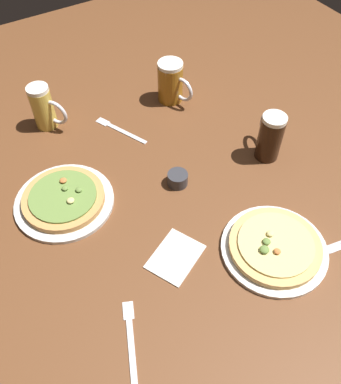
% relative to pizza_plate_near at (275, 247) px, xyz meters
% --- Properties ---
extents(ground_plane, '(2.40, 2.40, 0.03)m').
position_rel_pizza_plate_near_xyz_m(ground_plane, '(-0.13, 0.29, -0.03)').
color(ground_plane, brown).
extents(pizza_plate_near, '(0.27, 0.27, 0.05)m').
position_rel_pizza_plate_near_xyz_m(pizza_plate_near, '(0.00, 0.00, 0.00)').
color(pizza_plate_near, silver).
rests_on(pizza_plate_near, ground_plane).
extents(pizza_plate_far, '(0.28, 0.28, 0.05)m').
position_rel_pizza_plate_near_xyz_m(pizza_plate_far, '(-0.40, 0.43, -0.00)').
color(pizza_plate_far, silver).
rests_on(pizza_plate_far, ground_plane).
extents(beer_mug_dark, '(0.09, 0.14, 0.15)m').
position_rel_pizza_plate_near_xyz_m(beer_mug_dark, '(0.10, 0.67, 0.06)').
color(beer_mug_dark, '#9E6619').
rests_on(beer_mug_dark, ground_plane).
extents(beer_mug_amber, '(0.09, 0.11, 0.15)m').
position_rel_pizza_plate_near_xyz_m(beer_mug_amber, '(-0.32, 0.76, 0.06)').
color(beer_mug_amber, gold).
rests_on(beer_mug_amber, ground_plane).
extents(beer_mug_pale, '(0.08, 0.12, 0.16)m').
position_rel_pizza_plate_near_xyz_m(beer_mug_pale, '(0.21, 0.28, 0.06)').
color(beer_mug_pale, black).
rests_on(beer_mug_pale, ground_plane).
extents(ramekin_sauce, '(0.06, 0.06, 0.04)m').
position_rel_pizza_plate_near_xyz_m(ramekin_sauce, '(-0.09, 0.33, 0.00)').
color(ramekin_sauce, '#333338').
rests_on(ramekin_sauce, ground_plane).
extents(napkin_folded, '(0.17, 0.16, 0.01)m').
position_rel_pizza_plate_near_xyz_m(napkin_folded, '(-0.23, 0.12, -0.01)').
color(napkin_folded, silver).
rests_on(napkin_folded, ground_plane).
extents(fork_left, '(0.10, 0.20, 0.01)m').
position_rel_pizza_plate_near_xyz_m(fork_left, '(-0.43, -0.02, -0.01)').
color(fork_left, silver).
rests_on(fork_left, ground_plane).
extents(fork_spare, '(0.10, 0.19, 0.01)m').
position_rel_pizza_plate_near_xyz_m(fork_spare, '(-0.13, 0.62, -0.01)').
color(fork_spare, silver).
rests_on(fork_spare, ground_plane).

